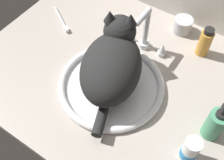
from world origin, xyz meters
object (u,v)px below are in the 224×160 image
cat (113,62)px  soap_pump_bottle (215,124)px  toothbrush (62,20)px  metal_jar (183,25)px  sink_basin (112,85)px  amber_bottle (205,42)px  pill_bottle (190,150)px  faucet (145,34)px

cat → soap_pump_bottle: (34.64, 0.64, -4.91)cm
toothbrush → metal_jar: bearing=27.3°
sink_basin → cat: cat is taller
cat → metal_jar: 37.65cm
sink_basin → toothbrush: sink_basin is taller
sink_basin → amber_bottle: bearing=58.8°
sink_basin → soap_pump_bottle: (33.95, 2.46, 4.95)cm
pill_bottle → cat: bearing=162.4°
faucet → cat: bearing=-92.0°
faucet → metal_jar: size_ratio=2.55×
sink_basin → metal_jar: metal_jar is taller
sink_basin → faucet: faucet is taller
toothbrush → faucet: bearing=9.5°
sink_basin → metal_jar: bearing=78.2°
sink_basin → faucet: 22.19cm
cat → amber_bottle: cat is taller
metal_jar → amber_bottle: bearing=-29.8°
pill_bottle → faucet: bearing=136.5°
metal_jar → cat: bearing=-103.4°
metal_jar → faucet: bearing=-115.7°
faucet → amber_bottle: faucet is taller
cat → toothbrush: size_ratio=2.53×
faucet → metal_jar: 18.57cm
sink_basin → cat: size_ratio=1.01×
sink_basin → toothbrush: (-34.99, 15.47, -0.41)cm
faucet → pill_bottle: size_ratio=1.80×
sink_basin → soap_pump_bottle: 34.39cm
metal_jar → toothbrush: bearing=-152.7°
cat → soap_pump_bottle: bearing=1.1°
cat → sink_basin: bearing=-69.2°
faucet → soap_pump_bottle: 38.85cm
sink_basin → soap_pump_bottle: soap_pump_bottle is taller
sink_basin → soap_pump_bottle: bearing=4.2°
pill_bottle → soap_pump_bottle: 11.20cm
amber_bottle → metal_jar: bearing=150.2°
amber_bottle → metal_jar: 13.03cm
faucet → cat: (-0.69, -19.50, 3.73)cm
amber_bottle → cat: bearing=-123.7°
metal_jar → toothbrush: 48.28cm
cat → soap_pump_bottle: cat is taller
amber_bottle → metal_jar: amber_bottle is taller
faucet → amber_bottle: size_ratio=1.57×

